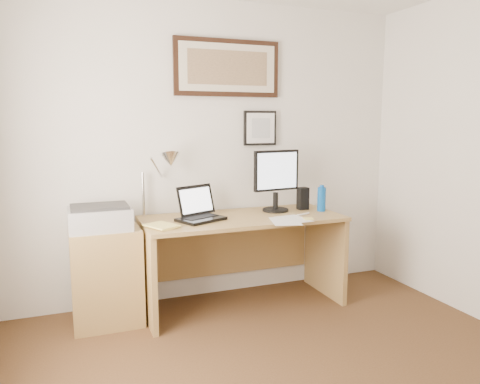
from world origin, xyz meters
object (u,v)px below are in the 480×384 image
desk (239,242)px  side_cabinet (107,276)px  printer (100,218)px  book (152,228)px  laptop (199,212)px  lcd_monitor (276,177)px  water_bottle (322,199)px

desk → side_cabinet: bearing=-178.1°
side_cabinet → printer: 0.45m
side_cabinet → desk: desk is taller
book → desk: 0.84m
side_cabinet → laptop: size_ratio=1.75×
laptop → lcd_monitor: (0.70, 0.08, 0.23)m
laptop → printer: bearing=178.9°
desk → lcd_monitor: lcd_monitor is taller
desk → water_bottle: bearing=-8.5°
printer → laptop: bearing=-1.1°
laptop → lcd_monitor: 0.74m
water_bottle → lcd_monitor: 0.43m
laptop → printer: 0.75m
book → laptop: bearing=26.3°
book → desk: size_ratio=0.15×
side_cabinet → water_bottle: size_ratio=3.57×
side_cabinet → book: bearing=-36.8°
side_cabinet → laptop: (0.72, -0.03, 0.44)m
lcd_monitor → printer: size_ratio=1.18×
side_cabinet → printer: bearing=-155.9°
book → water_bottle: bearing=6.1°
water_bottle → desk: (-0.72, 0.11, -0.34)m
lcd_monitor → laptop: bearing=-173.3°
desk → lcd_monitor: (0.35, 0.02, 0.53)m
lcd_monitor → book: bearing=-165.6°
laptop → book: bearing=-153.7°
side_cabinet → lcd_monitor: 1.57m
side_cabinet → printer: (-0.03, -0.01, 0.45)m
water_bottle → printer: size_ratio=0.46×
book → desk: (0.76, 0.26, -0.24)m
printer → desk: bearing=2.5°
water_bottle → desk: size_ratio=0.13×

